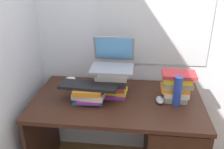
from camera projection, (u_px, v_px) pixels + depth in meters
wall_back at (123, 16)px, 2.01m from camera, size 6.00×0.06×2.60m
wall_left at (13, 25)px, 1.72m from camera, size 0.05×6.00×2.60m
desk at (157, 141)px, 1.95m from camera, size 1.26×0.71×0.75m
book_stack_tall at (113, 82)px, 1.89m from camera, size 0.25×0.19×0.22m
book_stack_keyboard_riser at (89, 94)px, 1.82m from camera, size 0.24×0.20×0.11m
book_stack_side at (177, 86)px, 1.82m from camera, size 0.24×0.17×0.22m
laptop at (113, 60)px, 1.87m from camera, size 0.31×0.29×0.22m
keyboard at (88, 86)px, 1.80m from camera, size 0.43×0.17×0.02m
computer_mouse at (160, 100)px, 1.82m from camera, size 0.06×0.10×0.04m
mug at (71, 83)px, 2.02m from camera, size 0.11×0.08×0.09m
water_bottle at (178, 91)px, 1.75m from camera, size 0.06×0.06×0.22m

